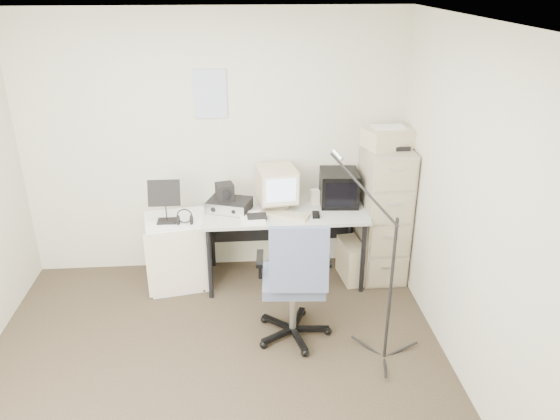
{
  "coord_description": "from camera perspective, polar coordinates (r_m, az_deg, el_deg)",
  "views": [
    {
      "loc": [
        0.23,
        -3.17,
        2.78
      ],
      "look_at": [
        0.55,
        0.95,
        0.95
      ],
      "focal_mm": 35.0,
      "sensor_mm": 36.0,
      "label": 1
    }
  ],
  "objects": [
    {
      "name": "printer",
      "position": [
        5.06,
        11.31,
        7.41
      ],
      "size": [
        0.51,
        0.41,
        0.17
      ],
      "primitive_type": "cube",
      "rotation": [
        0.0,
        0.0,
        0.3
      ],
      "color": "beige",
      "rests_on": "filing_cabinet"
    },
    {
      "name": "keyboard",
      "position": [
        4.93,
        0.4,
        -0.53
      ],
      "size": [
        0.47,
        0.33,
        0.02
      ],
      "primitive_type": "cube",
      "rotation": [
        0.0,
        0.0,
        -0.41
      ],
      "color": "beige",
      "rests_on": "desk"
    },
    {
      "name": "music_stand",
      "position": [
        4.94,
        -11.91,
        0.96
      ],
      "size": [
        0.28,
        0.16,
        0.41
      ],
      "primitive_type": "cube",
      "rotation": [
        0.0,
        0.0,
        -0.02
      ],
      "color": "black",
      "rests_on": "side_cart"
    },
    {
      "name": "office_chair",
      "position": [
        4.34,
        1.39,
        -7.14
      ],
      "size": [
        0.67,
        0.67,
        1.09
      ],
      "primitive_type": "cube",
      "rotation": [
        0.0,
        0.0,
        -0.07
      ],
      "color": "#4F5876",
      "rests_on": "floor"
    },
    {
      "name": "wall_right",
      "position": [
        3.86,
        20.01,
        -1.04
      ],
      "size": [
        0.02,
        3.6,
        2.5
      ],
      "primitive_type": "cube",
      "color": "beige",
      "rests_on": "ground"
    },
    {
      "name": "mic_stand",
      "position": [
        4.07,
        11.67,
        -6.12
      ],
      "size": [
        0.03,
        0.03,
        1.56
      ],
      "primitive_type": "cylinder",
      "rotation": [
        0.0,
        0.0,
        2.23
      ],
      "color": "black",
      "rests_on": "floor"
    },
    {
      "name": "radio_receiver",
      "position": [
        5.06,
        -5.31,
        0.53
      ],
      "size": [
        0.44,
        0.38,
        0.11
      ],
      "primitive_type": "cube",
      "rotation": [
        0.0,
        0.0,
        -0.33
      ],
      "color": "black",
      "rests_on": "desk"
    },
    {
      "name": "desk",
      "position": [
        5.23,
        0.45,
        -3.62
      ],
      "size": [
        1.5,
        0.7,
        0.73
      ],
      "primitive_type": "cube",
      "color": "silver",
      "rests_on": "floor"
    },
    {
      "name": "crt_tv",
      "position": [
        5.19,
        6.18,
        2.35
      ],
      "size": [
        0.37,
        0.39,
        0.32
      ],
      "primitive_type": "cube",
      "rotation": [
        0.0,
        0.0,
        -0.07
      ],
      "color": "black",
      "rests_on": "desk"
    },
    {
      "name": "headphones",
      "position": [
        4.93,
        -9.93,
        -0.92
      ],
      "size": [
        0.2,
        0.2,
        0.03
      ],
      "primitive_type": "torus",
      "rotation": [
        0.0,
        0.0,
        0.35
      ],
      "color": "black",
      "rests_on": "side_cart"
    },
    {
      "name": "crt_monitor",
      "position": [
        5.07,
        -0.35,
        2.36
      ],
      "size": [
        0.39,
        0.41,
        0.38
      ],
      "primitive_type": "cube",
      "rotation": [
        0.0,
        0.0,
        0.15
      ],
      "color": "beige",
      "rests_on": "desk"
    },
    {
      "name": "floor",
      "position": [
        4.23,
        -6.76,
        -17.53
      ],
      "size": [
        3.6,
        3.6,
        0.01
      ],
      "primitive_type": "cube",
      "color": "#2C2416",
      "rests_on": "ground"
    },
    {
      "name": "pc_tower",
      "position": [
        5.36,
        7.43,
        -5.26
      ],
      "size": [
        0.23,
        0.43,
        0.38
      ],
      "primitive_type": "cube",
      "rotation": [
        0.0,
        0.0,
        0.12
      ],
      "color": "beige",
      "rests_on": "floor"
    },
    {
      "name": "desk_speaker",
      "position": [
        5.19,
        3.65,
        1.39
      ],
      "size": [
        0.09,
        0.09,
        0.14
      ],
      "primitive_type": "cube",
      "rotation": [
        0.0,
        0.0,
        0.24
      ],
      "color": "beige",
      "rests_on": "desk"
    },
    {
      "name": "radio_speaker",
      "position": [
        5.02,
        -5.8,
        1.94
      ],
      "size": [
        0.18,
        0.17,
        0.15
      ],
      "primitive_type": "cube",
      "rotation": [
        0.0,
        0.0,
        0.23
      ],
      "color": "black",
      "rests_on": "radio_receiver"
    },
    {
      "name": "papers",
      "position": [
        4.89,
        -2.9,
        -0.81
      ],
      "size": [
        0.23,
        0.31,
        0.02
      ],
      "primitive_type": "cube",
      "rotation": [
        0.0,
        0.0,
        0.07
      ],
      "color": "white",
      "rests_on": "desk"
    },
    {
      "name": "side_cart",
      "position": [
        5.24,
        -10.55,
        -4.27
      ],
      "size": [
        0.63,
        0.54,
        0.69
      ],
      "primitive_type": "cube",
      "rotation": [
        0.0,
        0.0,
        0.19
      ],
      "color": "white",
      "rests_on": "floor"
    },
    {
      "name": "wall_calendar",
      "position": [
        5.07,
        -7.33,
        11.97
      ],
      "size": [
        0.3,
        0.02,
        0.44
      ],
      "primitive_type": "cube",
      "color": "white",
      "rests_on": "wall_back"
    },
    {
      "name": "ceiling",
      "position": [
        3.19,
        -9.02,
        18.56
      ],
      "size": [
        3.6,
        3.6,
        0.01
      ],
      "primitive_type": "cube",
      "color": "white",
      "rests_on": "ground"
    },
    {
      "name": "wall_back",
      "position": [
        5.21,
        -6.82,
        6.62
      ],
      "size": [
        3.6,
        0.02,
        2.5
      ],
      "primitive_type": "cube",
      "color": "beige",
      "rests_on": "ground"
    },
    {
      "name": "filing_cabinet",
      "position": [
        5.29,
        10.74,
        -0.3
      ],
      "size": [
        0.4,
        0.6,
        1.3
      ],
      "primitive_type": "cube",
      "color": "#BBAB93",
      "rests_on": "floor"
    },
    {
      "name": "mouse",
      "position": [
        4.94,
        3.78,
        -0.5
      ],
      "size": [
        0.07,
        0.11,
        0.03
      ],
      "primitive_type": "cube",
      "rotation": [
        0.0,
        0.0,
        -0.07
      ],
      "color": "black",
      "rests_on": "desk"
    }
  ]
}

